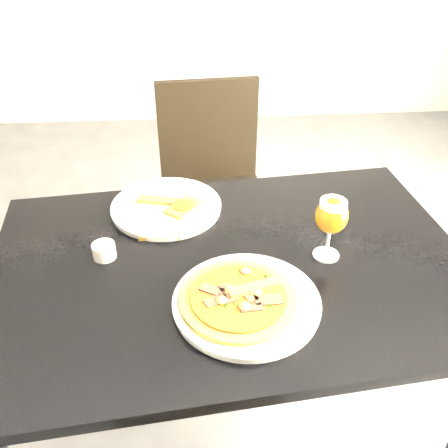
{
  "coord_description": "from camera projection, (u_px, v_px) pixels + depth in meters",
  "views": [
    {
      "loc": [
        0.2,
        -0.64,
        1.55
      ],
      "look_at": [
        0.28,
        0.38,
        0.83
      ],
      "focal_mm": 40.0,
      "sensor_mm": 36.0,
      "label": 1
    }
  ],
  "objects": [
    {
      "name": "chair_far",
      "position": [
        212.0,
        189.0,
        2.03
      ],
      "size": [
        0.45,
        0.45,
        0.91
      ],
      "rotation": [
        0.0,
        0.0,
        0.08
      ],
      "color": "black",
      "rests_on": "ground"
    },
    {
      "name": "sauce_cup",
      "position": [
        104.0,
        250.0,
        1.26
      ],
      "size": [
        0.06,
        0.06,
        0.04
      ],
      "color": "beige",
      "rests_on": "dining_table"
    },
    {
      "name": "pizza",
      "position": [
        239.0,
        298.0,
        1.11
      ],
      "size": [
        0.26,
        0.26,
        0.03
      ],
      "rotation": [
        0.0,
        0.0,
        -0.03
      ],
      "color": "olive",
      "rests_on": "plate_main"
    },
    {
      "name": "plate_second",
      "position": [
        166.0,
        207.0,
        1.45
      ],
      "size": [
        0.33,
        0.33,
        0.02
      ],
      "primitive_type": "cylinder",
      "rotation": [
        0.0,
        0.0,
        0.05
      ],
      "color": "silver",
      "rests_on": "dining_table"
    },
    {
      "name": "dining_table",
      "position": [
        231.0,
        288.0,
        1.31
      ],
      "size": [
        1.28,
        0.92,
        0.75
      ],
      "rotation": [
        0.0,
        0.0,
        0.1
      ],
      "color": "black",
      "rests_on": "ground"
    },
    {
      "name": "plate_main",
      "position": [
        246.0,
        303.0,
        1.12
      ],
      "size": [
        0.37,
        0.37,
        0.02
      ],
      "primitive_type": "cylinder",
      "rotation": [
        0.0,
        0.0,
        0.14
      ],
      "color": "silver",
      "rests_on": "dining_table"
    },
    {
      "name": "loose_crust",
      "position": [
        160.0,
        237.0,
        1.34
      ],
      "size": [
        0.11,
        0.03,
        0.01
      ],
      "primitive_type": "cube",
      "rotation": [
        0.0,
        0.0,
        -0.05
      ],
      "color": "olive",
      "rests_on": "dining_table"
    },
    {
      "name": "crust_scraps",
      "position": [
        175.0,
        205.0,
        1.43
      ],
      "size": [
        0.2,
        0.13,
        0.01
      ],
      "rotation": [
        0.0,
        0.0,
        0.2
      ],
      "color": "olive",
      "rests_on": "plate_second"
    },
    {
      "name": "beer_glass",
      "position": [
        332.0,
        216.0,
        1.21
      ],
      "size": [
        0.08,
        0.08,
        0.17
      ],
      "color": "silver",
      "rests_on": "dining_table"
    }
  ]
}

